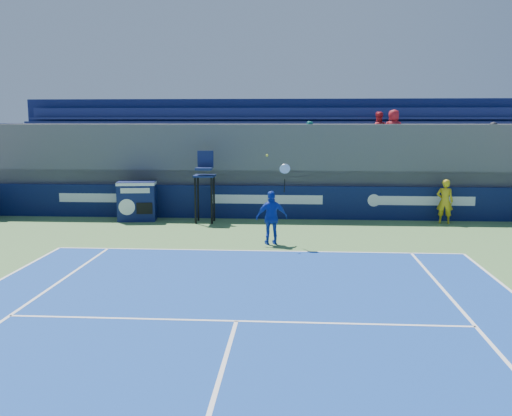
# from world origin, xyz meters

# --- Properties ---
(ball_person) EXTENTS (0.63, 0.49, 1.53)m
(ball_person) POSITION_xyz_m (6.13, 16.51, 0.78)
(ball_person) COLOR gold
(ball_person) RESTS_ON apron
(back_hoarding) EXTENTS (20.40, 0.21, 1.20)m
(back_hoarding) POSITION_xyz_m (0.00, 17.10, 0.60)
(back_hoarding) COLOR #0B1541
(back_hoarding) RESTS_ON ground
(match_clock) EXTENTS (1.40, 0.88, 1.40)m
(match_clock) POSITION_xyz_m (-4.53, 16.35, 0.74)
(match_clock) COLOR #0E174A
(match_clock) RESTS_ON ground
(umpire_chair) EXTENTS (0.70, 0.70, 2.48)m
(umpire_chair) POSITION_xyz_m (-2.09, 16.19, 1.53)
(umpire_chair) COLOR black
(umpire_chair) RESTS_ON ground
(tennis_player) EXTENTS (0.99, 0.56, 2.57)m
(tennis_player) POSITION_xyz_m (0.36, 12.78, 0.79)
(tennis_player) COLOR #1537B0
(tennis_player) RESTS_ON apron
(stadium_seating) EXTENTS (21.00, 4.05, 4.40)m
(stadium_seating) POSITION_xyz_m (0.01, 19.15, 1.84)
(stadium_seating) COLOR #4A4B4F
(stadium_seating) RESTS_ON ground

